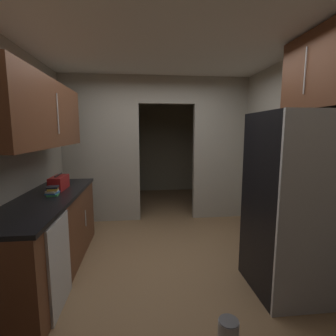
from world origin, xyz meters
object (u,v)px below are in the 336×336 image
Objects in this scene: dishwasher at (60,264)px; book_stack at (53,191)px; boombox at (59,183)px; paint_can at (228,332)px; refrigerator at (294,204)px.

book_stack is (-0.25, 0.67, 0.54)m from dishwasher.
boombox is 1.88× the size of paint_can.
dishwasher is at bearing 157.59° from paint_can.
dishwasher is 0.89m from book_stack.
boombox is at bearing 106.01° from dishwasher.
refrigerator is 2.62m from book_stack.
paint_can is (1.67, -1.25, -0.86)m from book_stack.
boombox is at bearing 159.85° from refrigerator.
dishwasher is at bearing -73.99° from boombox.
dishwasher is 2.24× the size of boombox.
refrigerator is 2.34m from dishwasher.
book_stack is (0.03, -0.31, -0.03)m from boombox.
book_stack is at bearing -85.16° from boombox.
dishwasher is 1.17m from boombox.
refrigerator is at bearing -20.15° from boombox.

